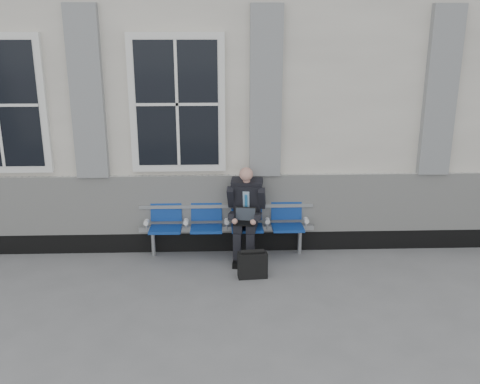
{
  "coord_description": "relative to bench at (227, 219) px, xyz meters",
  "views": [
    {
      "loc": [
        0.96,
        -6.15,
        3.27
      ],
      "look_at": [
        1.22,
        0.9,
        1.11
      ],
      "focal_mm": 40.0,
      "sensor_mm": 36.0,
      "label": 1
    }
  ],
  "objects": [
    {
      "name": "bench",
      "position": [
        0.0,
        0.0,
        0.0
      ],
      "size": [
        2.6,
        0.47,
        0.91
      ],
      "color": "#9EA0A3",
      "rests_on": "ground"
    },
    {
      "name": "businessman",
      "position": [
        0.28,
        -0.13,
        0.2
      ],
      "size": [
        0.58,
        0.78,
        1.38
      ],
      "color": "black",
      "rests_on": "ground"
    },
    {
      "name": "ground",
      "position": [
        -1.03,
        -1.32,
        -0.55
      ],
      "size": [
        70.0,
        70.0,
        0.0
      ],
      "primitive_type": "plane",
      "color": "slate",
      "rests_on": "ground"
    },
    {
      "name": "briefcase",
      "position": [
        0.34,
        -0.81,
        -0.36
      ],
      "size": [
        0.41,
        0.2,
        0.41
      ],
      "color": "black",
      "rests_on": "ground"
    },
    {
      "name": "station_building",
      "position": [
        -1.05,
        2.15,
        1.67
      ],
      "size": [
        14.4,
        4.4,
        4.49
      ],
      "color": "silver",
      "rests_on": "ground"
    }
  ]
}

